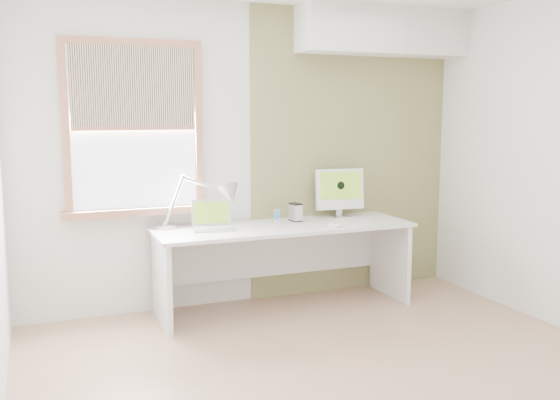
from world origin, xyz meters
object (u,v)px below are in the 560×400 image
desk_lamp (218,199)px  laptop (212,222)px  imac (340,190)px  desk (281,246)px  external_drive (295,212)px

desk_lamp → laptop: (-0.08, -0.09, -0.17)m
desk_lamp → imac: (1.15, 0.02, 0.02)m
laptop → desk_lamp: bearing=51.2°
desk → desk_lamp: (-0.53, 0.11, 0.43)m
laptop → external_drive: size_ratio=2.30×
external_drive → imac: 0.49m
desk_lamp → external_drive: 0.71m
external_drive → imac: bearing=5.7°
desk_lamp → imac: same height
desk_lamp → laptop: bearing=-128.8°
desk → external_drive: size_ratio=13.86×
desk → imac: size_ratio=4.84×
desk → imac: bearing=11.7°
imac → desk: bearing=-168.3°
imac → desk_lamp: bearing=-179.2°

